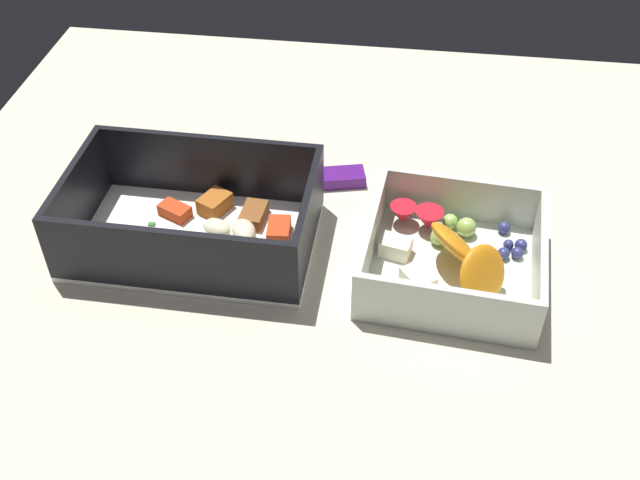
# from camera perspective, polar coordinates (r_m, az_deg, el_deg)

# --- Properties ---
(table_surface) EXTENTS (0.80, 0.80, 0.02)m
(table_surface) POSITION_cam_1_polar(r_m,az_deg,el_deg) (0.66, 1.29, -2.63)
(table_surface) COLOR beige
(table_surface) RESTS_ON ground
(pasta_container) EXTENTS (0.21, 0.14, 0.07)m
(pasta_container) POSITION_cam_1_polar(r_m,az_deg,el_deg) (0.67, -9.24, 1.22)
(pasta_container) COLOR white
(pasta_container) RESTS_ON table_surface
(fruit_bowl) EXTENTS (0.16, 0.16, 0.06)m
(fruit_bowl) POSITION_cam_1_polar(r_m,az_deg,el_deg) (0.65, 9.86, -1.12)
(fruit_bowl) COLOR silver
(fruit_bowl) RESTS_ON table_surface
(candy_bar) EXTENTS (0.07, 0.04, 0.01)m
(candy_bar) POSITION_cam_1_polar(r_m,az_deg,el_deg) (0.74, 0.66, 4.65)
(candy_bar) COLOR #51197A
(candy_bar) RESTS_ON table_surface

